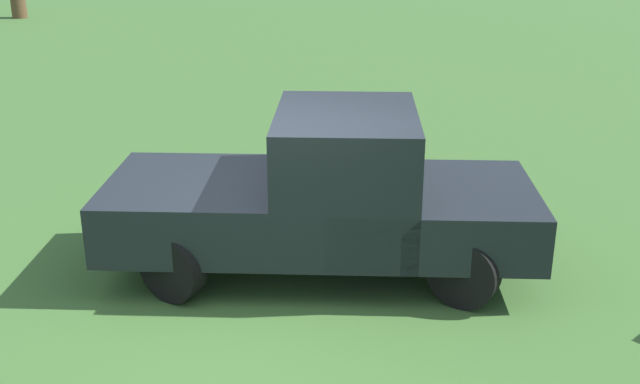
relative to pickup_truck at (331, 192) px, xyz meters
The scene contains 2 objects.
ground_plane 1.36m from the pickup_truck, 88.62° to the left, with size 80.00×80.00×0.00m, color #3D662D.
pickup_truck is the anchor object (origin of this frame).
Camera 1 is at (-3.89, 5.60, 3.82)m, focal length 43.30 mm.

